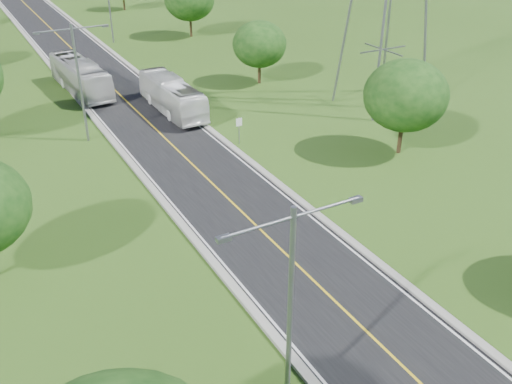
{
  "coord_description": "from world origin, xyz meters",
  "views": [
    {
      "loc": [
        -15.31,
        -2.18,
        19.78
      ],
      "look_at": [
        -0.4,
        24.84,
        3.0
      ],
      "focal_mm": 40.0,
      "sensor_mm": 36.0,
      "label": 1
    }
  ],
  "objects": [
    {
      "name": "tree_rb",
      "position": [
        16.0,
        30.0,
        4.95
      ],
      "size": [
        6.72,
        6.72,
        7.82
      ],
      "color": "black",
      "rests_on": "ground"
    },
    {
      "name": "tree_rc",
      "position": [
        15.0,
        52.0,
        4.33
      ],
      "size": [
        5.88,
        5.88,
        6.84
      ],
      "color": "black",
      "rests_on": "ground"
    },
    {
      "name": "ground",
      "position": [
        0.0,
        60.0,
        0.0
      ],
      "size": [
        260.0,
        260.0,
        0.0
      ],
      "primitive_type": "plane",
      "color": "#2D4B15",
      "rests_on": "ground"
    },
    {
      "name": "bus_inbound",
      "position": [
        -3.2,
        58.3,
        1.77
      ],
      "size": [
        3.89,
        12.48,
        3.42
      ],
      "primitive_type": "imported",
      "rotation": [
        0.0,
        0.0,
        0.08
      ],
      "color": "silver",
      "rests_on": "road"
    },
    {
      "name": "speed_limit_sign",
      "position": [
        5.2,
        37.98,
        1.6
      ],
      "size": [
        0.55,
        0.09,
        2.4
      ],
      "color": "slate",
      "rests_on": "ground"
    },
    {
      "name": "streetlight_mid_left",
      "position": [
        -6.0,
        45.0,
        5.94
      ],
      "size": [
        5.9,
        0.25,
        10.0
      ],
      "color": "slate",
      "rests_on": "ground"
    },
    {
      "name": "curb_left",
      "position": [
        -4.25,
        66.0,
        0.11
      ],
      "size": [
        0.5,
        150.0,
        0.22
      ],
      "primitive_type": "cube",
      "color": "gray",
      "rests_on": "ground"
    },
    {
      "name": "curb_right",
      "position": [
        4.25,
        66.0,
        0.11
      ],
      "size": [
        0.5,
        150.0,
        0.22
      ],
      "primitive_type": "cube",
      "color": "gray",
      "rests_on": "ground"
    },
    {
      "name": "road",
      "position": [
        0.0,
        66.0,
        0.03
      ],
      "size": [
        8.0,
        150.0,
        0.06
      ],
      "primitive_type": "cube",
      "color": "black",
      "rests_on": "ground"
    },
    {
      "name": "streetlight_near_left",
      "position": [
        -6.0,
        12.0,
        5.94
      ],
      "size": [
        5.9,
        0.25,
        10.0
      ],
      "color": "slate",
      "rests_on": "ground"
    },
    {
      "name": "bus_outbound",
      "position": [
        3.09,
        48.03,
        1.66
      ],
      "size": [
        2.78,
        11.54,
        3.21
      ],
      "primitive_type": "imported",
      "rotation": [
        0.0,
        0.0,
        3.15
      ],
      "color": "white",
      "rests_on": "road"
    }
  ]
}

